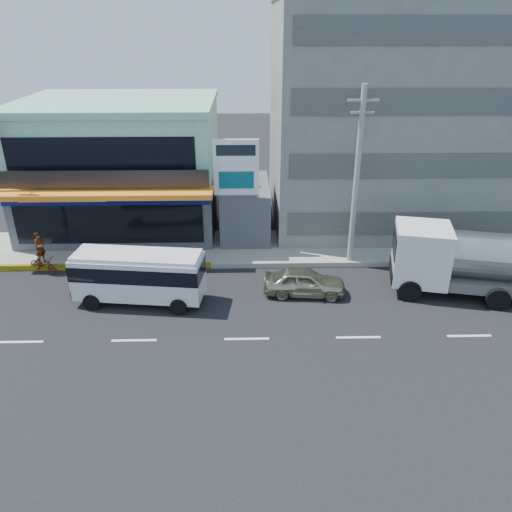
{
  "coord_description": "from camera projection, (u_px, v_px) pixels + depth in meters",
  "views": [
    {
      "loc": [
        -0.02,
        -18.49,
        12.82
      ],
      "look_at": [
        0.5,
        3.99,
        2.2
      ],
      "focal_mm": 35.0,
      "sensor_mm": 36.0,
      "label": 1
    }
  ],
  "objects": [
    {
      "name": "sedan",
      "position": [
        305.0,
        282.0,
        25.55
      ],
      "size": [
        4.31,
        2.06,
        1.42
      ],
      "primitive_type": "imported",
      "rotation": [
        0.0,
        0.0,
        1.48
      ],
      "color": "tan",
      "rests_on": "ground"
    },
    {
      "name": "utility_pole_near",
      "position": [
        357.0,
        178.0,
        26.8
      ],
      "size": [
        1.6,
        0.3,
        10.0
      ],
      "color": "#999993",
      "rests_on": "ground"
    },
    {
      "name": "tanker_truck",
      "position": [
        477.0,
        261.0,
        25.01
      ],
      "size": [
        9.31,
        4.55,
        3.53
      ],
      "color": "silver",
      "rests_on": "ground"
    },
    {
      "name": "satellite_dish",
      "position": [
        245.0,
        187.0,
        30.6
      ],
      "size": [
        1.5,
        1.5,
        0.15
      ],
      "primitive_type": "cylinder",
      "color": "slate",
      "rests_on": "gap_structure"
    },
    {
      "name": "ground",
      "position": [
        247.0,
        339.0,
        22.19
      ],
      "size": [
        120.0,
        120.0,
        0.0
      ],
      "primitive_type": "plane",
      "color": "black",
      "rests_on": "ground"
    },
    {
      "name": "sidewalk",
      "position": [
        327.0,
        247.0,
        30.82
      ],
      "size": [
        70.0,
        5.0,
        0.3
      ],
      "primitive_type": "cube",
      "color": "gray",
      "rests_on": "ground"
    },
    {
      "name": "minibus",
      "position": [
        139.0,
        273.0,
        24.49
      ],
      "size": [
        6.55,
        2.84,
        2.66
      ],
      "color": "silver",
      "rests_on": "ground"
    },
    {
      "name": "shop_building",
      "position": [
        124.0,
        168.0,
        32.92
      ],
      "size": [
        12.4,
        11.7,
        8.0
      ],
      "color": "#45464A",
      "rests_on": "ground"
    },
    {
      "name": "motorcycle_rider",
      "position": [
        42.0,
        259.0,
        27.75
      ],
      "size": [
        1.98,
        1.36,
        2.4
      ],
      "color": "#570F0C",
      "rests_on": "ground"
    },
    {
      "name": "billboard",
      "position": [
        236.0,
        174.0,
        28.39
      ],
      "size": [
        2.6,
        0.18,
        6.9
      ],
      "color": "gray",
      "rests_on": "ground"
    },
    {
      "name": "gap_structure",
      "position": [
        245.0,
        210.0,
        32.29
      ],
      "size": [
        3.0,
        6.0,
        3.5
      ],
      "primitive_type": "cube",
      "color": "#45464A",
      "rests_on": "ground"
    },
    {
      "name": "concrete_building",
      "position": [
        395.0,
        118.0,
        32.97
      ],
      "size": [
        16.0,
        12.0,
        14.0
      ],
      "primitive_type": "cube",
      "color": "gray",
      "rests_on": "ground"
    }
  ]
}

